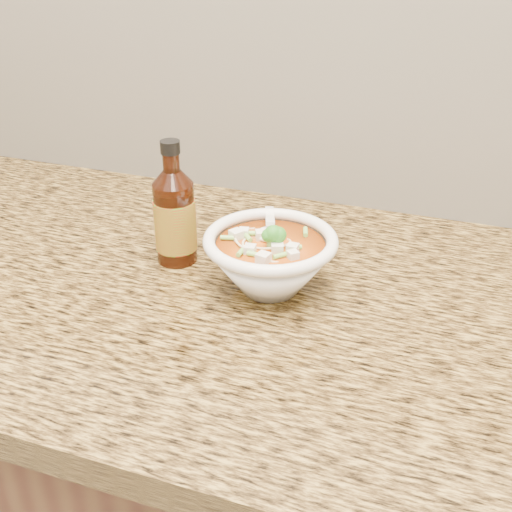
% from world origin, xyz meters
% --- Properties ---
extents(counter_slab, '(4.00, 0.68, 0.04)m').
position_xyz_m(counter_slab, '(0.00, 1.68, 0.88)').
color(counter_slab, olive).
rests_on(counter_slab, cabinet).
extents(soup_bowl, '(0.18, 0.20, 0.10)m').
position_xyz_m(soup_bowl, '(-0.08, 1.68, 0.94)').
color(soup_bowl, white).
rests_on(soup_bowl, counter_slab).
extents(hot_sauce_bottle, '(0.07, 0.07, 0.18)m').
position_xyz_m(hot_sauce_bottle, '(-0.23, 1.71, 0.97)').
color(hot_sauce_bottle, '#3B1508').
rests_on(hot_sauce_bottle, counter_slab).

